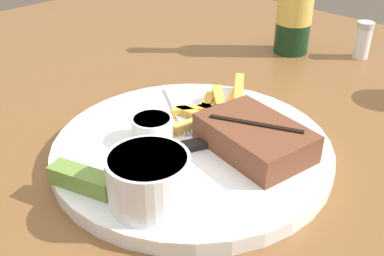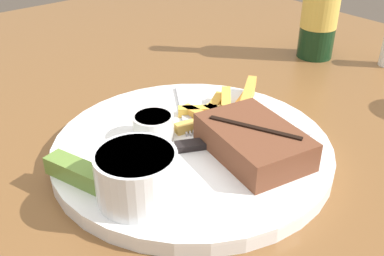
{
  "view_description": "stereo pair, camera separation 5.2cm",
  "coord_description": "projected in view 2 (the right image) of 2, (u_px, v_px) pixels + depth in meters",
  "views": [
    {
      "loc": [
        0.31,
        -0.32,
        1.04
      ],
      "look_at": [
        0.0,
        0.0,
        0.78
      ],
      "focal_mm": 42.0,
      "sensor_mm": 36.0,
      "label": 1
    },
    {
      "loc": [
        0.34,
        -0.28,
        1.04
      ],
      "look_at": [
        0.0,
        0.0,
        0.78
      ],
      "focal_mm": 42.0,
      "sensor_mm": 36.0,
      "label": 2
    }
  ],
  "objects": [
    {
      "name": "dining_table",
      "position": [
        192.0,
        196.0,
        0.57
      ],
      "size": [
        1.49,
        1.3,
        0.74
      ],
      "color": "brown",
      "rests_on": "ground_plane"
    },
    {
      "name": "dinner_plate",
      "position": [
        192.0,
        149.0,
        0.53
      ],
      "size": [
        0.33,
        0.33,
        0.02
      ],
      "color": "white",
      "rests_on": "dining_table"
    },
    {
      "name": "steak_portion",
      "position": [
        254.0,
        141.0,
        0.5
      ],
      "size": [
        0.14,
        0.11,
        0.04
      ],
      "color": "brown",
      "rests_on": "dinner_plate"
    },
    {
      "name": "fries_pile",
      "position": [
        223.0,
        111.0,
        0.58
      ],
      "size": [
        0.1,
        0.16,
        0.02
      ],
      "color": "gold",
      "rests_on": "dinner_plate"
    },
    {
      "name": "coleslaw_cup",
      "position": [
        136.0,
        174.0,
        0.43
      ],
      "size": [
        0.08,
        0.08,
        0.05
      ],
      "color": "white",
      "rests_on": "dinner_plate"
    },
    {
      "name": "dipping_sauce_cup",
      "position": [
        153.0,
        126.0,
        0.53
      ],
      "size": [
        0.05,
        0.05,
        0.03
      ],
      "color": "silver",
      "rests_on": "dinner_plate"
    },
    {
      "name": "pickle_spear",
      "position": [
        76.0,
        171.0,
        0.46
      ],
      "size": [
        0.08,
        0.04,
        0.02
      ],
      "color": "olive",
      "rests_on": "dinner_plate"
    },
    {
      "name": "fork_utensil",
      "position": [
        184.0,
        107.0,
        0.6
      ],
      "size": [
        0.12,
        0.08,
        0.0
      ],
      "rotation": [
        0.0,
        0.0,
        5.72
      ],
      "color": "#B7B7BC",
      "rests_on": "dinner_plate"
    },
    {
      "name": "knife_utensil",
      "position": [
        231.0,
        140.0,
        0.53
      ],
      "size": [
        0.09,
        0.16,
        0.01
      ],
      "rotation": [
        0.0,
        0.0,
        1.12
      ],
      "color": "#B7B7BC",
      "rests_on": "dinner_plate"
    },
    {
      "name": "beer_bottle",
      "position": [
        321.0,
        9.0,
        0.77
      ],
      "size": [
        0.06,
        0.06,
        0.24
      ],
      "color": "#143319",
      "rests_on": "dining_table"
    }
  ]
}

